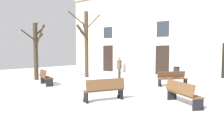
{
  "coord_description": "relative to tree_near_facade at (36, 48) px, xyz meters",
  "views": [
    {
      "loc": [
        7.89,
        -9.27,
        1.99
      ],
      "look_at": [
        0.0,
        1.91,
        0.9
      ],
      "focal_mm": 34.66,
      "sensor_mm": 36.0,
      "label": 1
    }
  ],
  "objects": [
    {
      "name": "tree_foreground",
      "position": [
        1.85,
        3.38,
        0.5
      ],
      "size": [
        2.58,
        1.96,
        5.31
      ],
      "color": "#423326",
      "rests_on": "ground"
    },
    {
      "name": "bench_facing_shops",
      "position": [
        8.38,
        -2.75,
        -1.84
      ],
      "size": [
        1.2,
        1.73,
        0.94
      ],
      "rotation": [
        0.0,
        0.0,
        4.23
      ],
      "color": "brown",
      "rests_on": "ground"
    },
    {
      "name": "bench_far_corner",
      "position": [
        9.23,
        2.88,
        -1.87
      ],
      "size": [
        1.57,
        1.6,
        0.88
      ],
      "rotation": [
        0.0,
        0.0,
        0.8
      ],
      "color": "#51331E",
      "rests_on": "ground"
    },
    {
      "name": "ground_plane",
      "position": [
        5.82,
        -0.5,
        -2.33
      ],
      "size": [
        34.08,
        34.08,
        0.0
      ],
      "primitive_type": "plane",
      "color": "white"
    },
    {
      "name": "bench_near_lamp",
      "position": [
        2.74,
        -1.34,
        -1.84
      ],
      "size": [
        1.68,
        1.15,
        0.96
      ],
      "rotation": [
        0.0,
        0.0,
        2.7
      ],
      "color": "#51331E",
      "rests_on": "ground"
    },
    {
      "name": "bench_near_center_tree",
      "position": [
        11.2,
        -1.56,
        -1.86
      ],
      "size": [
        1.75,
        1.61,
        0.91
      ],
      "rotation": [
        0.0,
        0.0,
        2.43
      ],
      "color": "brown",
      "rests_on": "ground"
    },
    {
      "name": "litter_bin",
      "position": [
        8.19,
        6.7,
        -1.86
      ],
      "size": [
        0.49,
        0.49,
        0.93
      ],
      "color": "black",
      "rests_on": "ground"
    },
    {
      "name": "person_crossing_plaza",
      "position": [
        5.27,
        3.09,
        -1.36
      ],
      "size": [
        0.3,
        0.42,
        1.74
      ],
      "rotation": [
        0.0,
        0.0,
        1.79
      ],
      "color": "#403D3A",
      "rests_on": "ground"
    },
    {
      "name": "building_facade",
      "position": [
        5.82,
        9.24,
        1.91
      ],
      "size": [
        21.3,
        0.6,
        8.37
      ],
      "color": "beige",
      "rests_on": "ground"
    },
    {
      "name": "tree_near_facade",
      "position": [
        0.0,
        0.0,
        0.0
      ],
      "size": [
        2.21,
        2.35,
        4.42
      ],
      "color": "#382B1E",
      "rests_on": "ground"
    }
  ]
}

